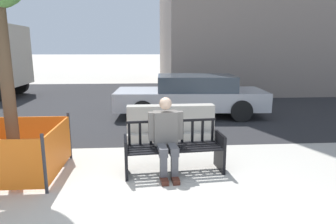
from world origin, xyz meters
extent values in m
plane|color=#B7B2A8|center=(0.00, 0.00, 0.00)|extent=(200.00, 200.00, 0.00)
cube|color=#28282B|center=(0.00, 8.70, 0.00)|extent=(120.00, 12.00, 0.01)
cube|color=black|center=(-0.22, 1.24, 0.33)|extent=(0.09, 0.52, 0.66)
cube|color=black|center=(1.41, 1.39, 0.33)|extent=(0.09, 0.52, 0.66)
cube|color=black|center=(0.60, 1.31, 0.22)|extent=(0.07, 0.33, 0.45)
cube|color=black|center=(0.62, 1.09, 0.45)|extent=(1.60, 0.21, 0.02)
cube|color=black|center=(0.61, 1.20, 0.45)|extent=(1.60, 0.21, 0.02)
cube|color=black|center=(0.60, 1.31, 0.45)|extent=(1.60, 0.21, 0.02)
cube|color=black|center=(0.59, 1.43, 0.45)|extent=(1.60, 0.21, 0.02)
cube|color=black|center=(0.58, 1.54, 0.45)|extent=(1.60, 0.21, 0.02)
cube|color=black|center=(0.58, 1.55, 0.86)|extent=(1.60, 0.18, 0.04)
cube|color=black|center=(-0.17, 1.49, 0.65)|extent=(0.05, 0.03, 0.38)
cube|color=black|center=(0.02, 1.50, 0.65)|extent=(0.05, 0.03, 0.38)
cube|color=black|center=(0.20, 1.52, 0.65)|extent=(0.05, 0.03, 0.38)
cube|color=black|center=(0.39, 1.54, 0.65)|extent=(0.05, 0.03, 0.38)
cube|color=black|center=(0.58, 1.55, 0.65)|extent=(0.05, 0.03, 0.38)
cube|color=black|center=(0.76, 1.57, 0.65)|extent=(0.05, 0.03, 0.38)
cube|color=black|center=(0.95, 1.59, 0.65)|extent=(0.05, 0.03, 0.38)
cube|color=black|center=(1.14, 1.60, 0.65)|extent=(0.05, 0.03, 0.38)
cube|color=black|center=(1.32, 1.62, 0.65)|extent=(0.05, 0.03, 0.38)
cube|color=black|center=(-0.22, 1.22, 0.65)|extent=(0.09, 0.46, 0.03)
cube|color=black|center=(1.42, 1.37, 0.65)|extent=(0.09, 0.46, 0.03)
cube|color=#66605B|center=(0.45, 1.37, 0.79)|extent=(0.42, 0.27, 0.56)
sphere|color=beige|center=(0.45, 1.35, 1.21)|extent=(0.21, 0.21, 0.21)
cube|color=#4C4C51|center=(0.38, 1.15, 0.48)|extent=(0.18, 0.45, 0.14)
cube|color=#4C4C51|center=(0.56, 1.16, 0.48)|extent=(0.18, 0.45, 0.14)
cube|color=#4C4C51|center=(0.40, 0.98, 0.23)|extent=(0.12, 0.12, 0.45)
cube|color=#4C4C51|center=(0.58, 0.99, 0.23)|extent=(0.12, 0.12, 0.45)
cube|color=#4C2319|center=(0.40, 0.90, 0.04)|extent=(0.13, 0.27, 0.08)
cube|color=#4C2319|center=(0.58, 0.91, 0.04)|extent=(0.13, 0.27, 0.08)
cube|color=#66605B|center=(0.21, 1.32, 0.83)|extent=(0.10, 0.13, 0.48)
cube|color=#66605B|center=(0.70, 1.36, 0.83)|extent=(0.10, 0.13, 0.48)
cube|color=#ADA89E|center=(0.68, 3.14, 0.12)|extent=(2.02, 0.73, 0.24)
cube|color=#ADA89E|center=(0.68, 3.14, 0.54)|extent=(2.01, 0.35, 0.60)
cylinder|color=brown|center=(-2.09, 1.40, 1.67)|extent=(0.20, 0.20, 3.34)
cylinder|color=#2D2D33|center=(-1.36, 0.67, 0.46)|extent=(0.05, 0.05, 0.92)
cylinder|color=#2D2D33|center=(-1.36, 2.12, 0.46)|extent=(0.05, 0.05, 0.92)
cube|color=orange|center=(-2.09, 2.12, 0.46)|extent=(1.45, 0.03, 0.77)
cube|color=orange|center=(-1.36, 1.40, 0.46)|extent=(0.03, 1.45, 0.77)
cube|color=#B7B7BC|center=(1.49, 5.73, 0.54)|extent=(4.72, 1.99, 0.56)
cube|color=#38424C|center=(1.68, 5.72, 1.05)|extent=(2.44, 1.66, 0.46)
cylinder|color=black|center=(0.02, 4.98, 0.32)|extent=(0.65, 0.25, 0.64)
cylinder|color=black|center=(0.10, 6.63, 0.32)|extent=(0.65, 0.25, 0.64)
cylinder|color=black|center=(2.88, 4.83, 0.32)|extent=(0.65, 0.25, 0.64)
cylinder|color=black|center=(2.97, 6.48, 0.32)|extent=(0.65, 0.25, 0.64)
cylinder|color=black|center=(-5.89, 10.91, 0.45)|extent=(0.90, 0.28, 0.90)
camera|label=1|loc=(0.15, -3.55, 2.12)|focal=32.00mm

